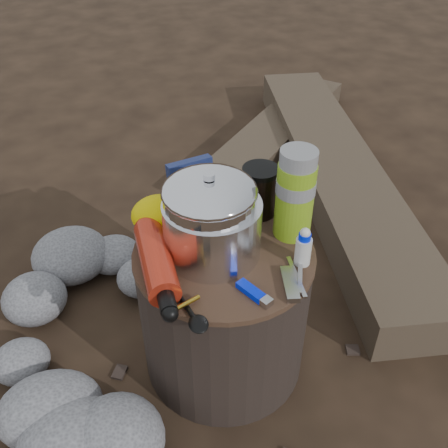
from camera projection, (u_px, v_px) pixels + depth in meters
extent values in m
plane|color=black|center=(224.00, 357.00, 1.47)|extent=(60.00, 60.00, 0.00)
cylinder|color=black|center=(224.00, 310.00, 1.34)|extent=(0.43, 0.43, 0.40)
cube|color=#413428|center=(336.00, 173.00, 2.09)|extent=(0.51, 1.73, 0.14)
cube|color=#413428|center=(274.00, 135.00, 2.39)|extent=(0.98, 1.01, 0.10)
cylinder|color=silver|center=(212.00, 228.00, 1.18)|extent=(0.22, 0.22, 0.14)
cylinder|color=silver|center=(210.00, 217.00, 1.16)|extent=(0.21, 0.21, 0.21)
cylinder|color=#7AA81A|center=(295.00, 194.00, 1.21)|extent=(0.09, 0.09, 0.23)
cylinder|color=black|center=(260.00, 191.00, 1.31)|extent=(0.09, 0.09, 0.13)
ellipsoid|color=#E4CA00|center=(159.00, 214.00, 1.26)|extent=(0.13, 0.11, 0.09)
cube|color=navy|center=(192.00, 187.00, 1.30)|extent=(0.12, 0.05, 0.15)
cube|color=#031DF5|center=(251.00, 291.00, 1.11)|extent=(0.06, 0.09, 0.02)
cube|color=#B1B1B6|center=(290.00, 284.00, 1.13)|extent=(0.05, 0.11, 0.01)
cylinder|color=silver|center=(303.00, 248.00, 1.17)|extent=(0.04, 0.04, 0.09)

